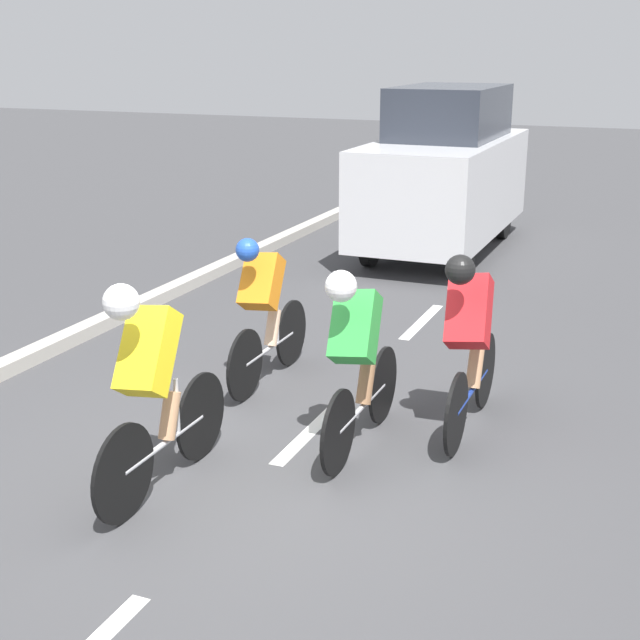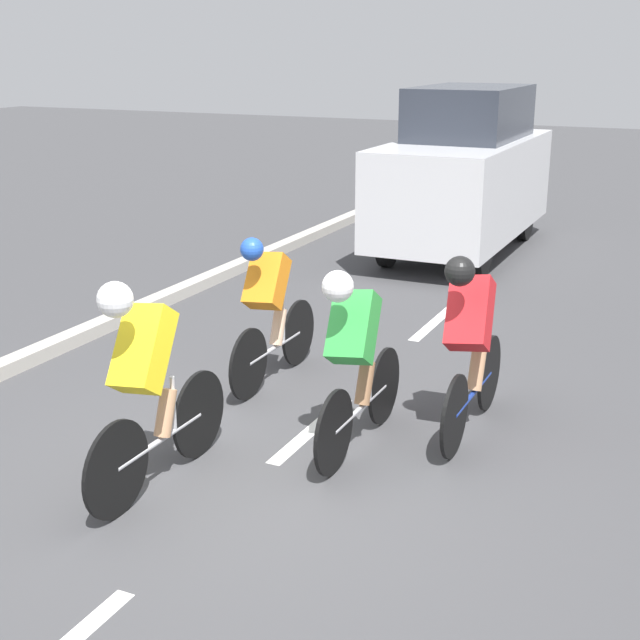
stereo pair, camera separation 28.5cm
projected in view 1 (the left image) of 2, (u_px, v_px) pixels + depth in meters
name	position (u px, v px, depth m)	size (l,w,h in m)	color
ground_plane	(267.00, 475.00, 6.53)	(60.00, 60.00, 0.00)	#424244
lane_stripe_mid	(312.00, 429.00, 7.29)	(0.12, 1.40, 0.01)	white
lane_stripe_far	(422.00, 321.00, 10.11)	(0.12, 1.40, 0.01)	white
curb	(2.00, 369.00, 8.43)	(0.20, 25.57, 0.14)	#B7B2A8
cyclist_green	(356.00, 353.00, 6.71)	(0.38, 1.66, 1.48)	black
cyclist_yellow	(151.00, 380.00, 6.04)	(0.38, 1.68, 1.57)	black
cyclist_orange	(264.00, 307.00, 8.06)	(0.36, 1.64, 1.42)	black
cyclist_red	(469.00, 337.00, 7.02)	(0.39, 1.68, 1.52)	black
support_car	(445.00, 172.00, 13.23)	(1.70, 4.20, 2.43)	black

